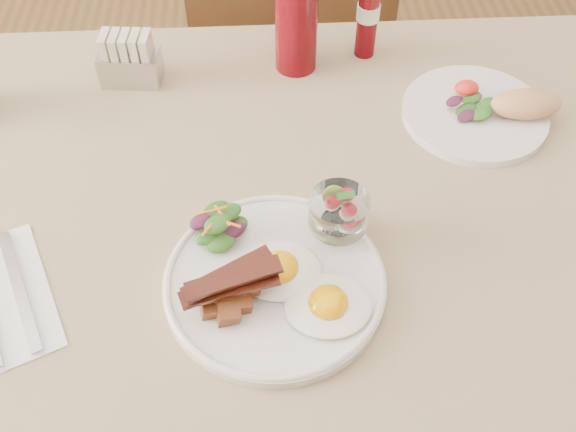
# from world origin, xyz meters

# --- Properties ---
(table) EXTENTS (1.33, 0.88, 0.75)m
(table) POSITION_xyz_m (0.00, 0.00, 0.66)
(table) COLOR #54331A
(table) RESTS_ON ground
(chair_far) EXTENTS (0.42, 0.42, 0.93)m
(chair_far) POSITION_xyz_m (0.00, 0.66, 0.52)
(chair_far) COLOR #54331A
(chair_far) RESTS_ON ground
(main_plate) EXTENTS (0.28, 0.28, 0.02)m
(main_plate) POSITION_xyz_m (-0.06, -0.13, 0.76)
(main_plate) COLOR white
(main_plate) RESTS_ON table
(fried_eggs) EXTENTS (0.17, 0.16, 0.03)m
(fried_eggs) POSITION_xyz_m (-0.03, -0.15, 0.78)
(fried_eggs) COLOR white
(fried_eggs) RESTS_ON main_plate
(bacon_potato_pile) EXTENTS (0.13, 0.08, 0.05)m
(bacon_potato_pile) POSITION_xyz_m (-0.12, -0.16, 0.79)
(bacon_potato_pile) COLOR brown
(bacon_potato_pile) RESTS_ON main_plate
(side_salad) EXTENTS (0.08, 0.07, 0.04)m
(side_salad) POSITION_xyz_m (-0.13, -0.06, 0.79)
(side_salad) COLOR #204312
(side_salad) RESTS_ON main_plate
(fruit_cup) EXTENTS (0.08, 0.08, 0.08)m
(fruit_cup) POSITION_xyz_m (0.02, -0.06, 0.81)
(fruit_cup) COLOR white
(fruit_cup) RESTS_ON main_plate
(second_plate) EXTENTS (0.25, 0.23, 0.06)m
(second_plate) POSITION_xyz_m (0.28, 0.17, 0.77)
(second_plate) COLOR white
(second_plate) RESTS_ON table
(ketchup_bottle) EXTENTS (0.09, 0.09, 0.21)m
(ketchup_bottle) POSITION_xyz_m (-0.01, 0.32, 0.85)
(ketchup_bottle) COLOR #59050C
(ketchup_bottle) RESTS_ON table
(hot_sauce_bottle) EXTENTS (0.04, 0.04, 0.14)m
(hot_sauce_bottle) POSITION_xyz_m (0.11, 0.35, 0.82)
(hot_sauce_bottle) COLOR #59050C
(hot_sauce_bottle) RESTS_ON table
(sugar_caddy) EXTENTS (0.10, 0.06, 0.09)m
(sugar_caddy) POSITION_xyz_m (-0.28, 0.29, 0.79)
(sugar_caddy) COLOR #B7B7BC
(sugar_caddy) RESTS_ON table
(napkin_cutlery) EXTENTS (0.19, 0.24, 0.01)m
(napkin_cutlery) POSITION_xyz_m (-0.40, -0.13, 0.75)
(napkin_cutlery) COLOR white
(napkin_cutlery) RESTS_ON table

